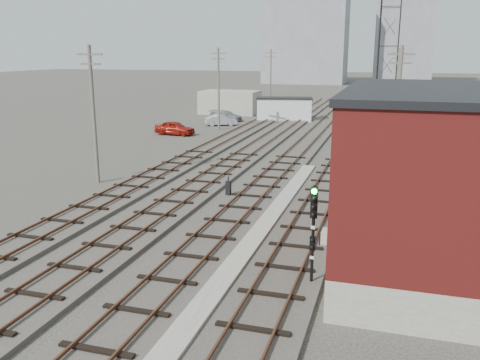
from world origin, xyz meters
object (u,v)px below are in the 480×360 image
at_px(signal_mast, 313,229).
at_px(car_grey, 226,116).
at_px(car_red, 175,128).
at_px(switch_stand, 228,189).
at_px(car_silver, 221,120).
at_px(site_trailer, 284,109).

bearing_deg(signal_mast, car_grey, 112.08).
bearing_deg(car_red, switch_stand, -143.47).
xyz_separation_m(signal_mast, car_silver, (-17.02, 39.65, -1.66)).
xyz_separation_m(signal_mast, switch_stand, (-6.64, 10.41, -1.70)).
bearing_deg(car_red, site_trailer, -25.58).
distance_m(car_red, car_grey, 12.37).
bearing_deg(site_trailer, switch_stand, -95.54).
bearing_deg(signal_mast, switch_stand, 122.52).
relative_size(signal_mast, site_trailer, 0.52).
xyz_separation_m(switch_stand, car_silver, (-10.39, 29.24, 0.04)).
bearing_deg(switch_stand, car_red, 124.02).
bearing_deg(car_silver, site_trailer, -69.26).
bearing_deg(car_red, signal_mast, -143.03).
distance_m(signal_mast, car_silver, 43.18).
relative_size(site_trailer, car_silver, 1.96).
relative_size(car_silver, car_grey, 0.86).
bearing_deg(signal_mast, car_silver, 113.24).
bearing_deg(car_silver, car_grey, -14.95).
distance_m(switch_stand, car_silver, 31.03).
bearing_deg(signal_mast, site_trailer, 103.12).
height_order(site_trailer, car_red, site_trailer).
height_order(site_trailer, car_grey, site_trailer).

